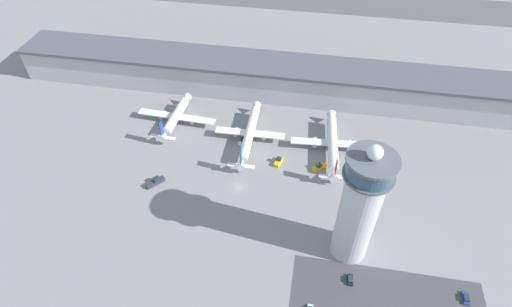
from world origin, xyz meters
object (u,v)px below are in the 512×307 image
at_px(car_maroon_suv, 466,298).
at_px(car_white_wagon, 350,280).
at_px(airplane_gate_alpha, 176,116).
at_px(control_tower, 360,207).
at_px(service_truck_baggage, 155,182).
at_px(service_truck_water, 244,141).
at_px(airplane_gate_bravo, 250,133).
at_px(service_truck_fuel, 278,161).
at_px(airplane_gate_charlie, 333,143).
at_px(service_truck_catering, 320,167).

xyz_separation_m(car_maroon_suv, car_white_wagon, (-37.82, 0.05, 0.03)).
xyz_separation_m(airplane_gate_alpha, car_maroon_suv, (123.06, -71.11, -3.66)).
bearing_deg(control_tower, service_truck_baggage, 167.13).
xyz_separation_m(service_truck_baggage, car_white_wagon, (81.54, -30.97, -0.47)).
height_order(airplane_gate_alpha, car_white_wagon, airplane_gate_alpha).
bearing_deg(service_truck_water, airplane_gate_bravo, 36.72).
height_order(service_truck_fuel, car_white_wagon, service_truck_fuel).
height_order(car_maroon_suv, car_white_wagon, car_white_wagon).
distance_m(airplane_gate_alpha, airplane_gate_charlie, 76.63).
distance_m(control_tower, service_truck_water, 74.09).
bearing_deg(airplane_gate_alpha, service_truck_baggage, -84.73).
xyz_separation_m(airplane_gate_alpha, service_truck_water, (35.39, -8.21, -3.40)).
bearing_deg(service_truck_fuel, airplane_gate_alpha, 160.54).
relative_size(service_truck_fuel, service_truck_water, 0.98).
bearing_deg(airplane_gate_bravo, service_truck_fuel, -39.06).
distance_m(airplane_gate_alpha, service_truck_baggage, 40.38).
bearing_deg(service_truck_catering, airplane_gate_alpha, 165.06).
bearing_deg(service_truck_water, control_tower, -45.84).
relative_size(service_truck_baggage, car_maroon_suv, 1.67).
height_order(service_truck_baggage, car_white_wagon, service_truck_baggage).
xyz_separation_m(service_truck_fuel, car_maroon_suv, (69.68, -52.25, -0.43)).
bearing_deg(car_white_wagon, service_truck_baggage, 159.21).
bearing_deg(control_tower, airplane_gate_charlie, 98.60).
xyz_separation_m(control_tower, car_maroon_suv, (38.84, -12.62, -24.27)).
relative_size(control_tower, service_truck_baggage, 6.65).
height_order(service_truck_fuel, car_maroon_suv, service_truck_fuel).
distance_m(service_truck_fuel, car_maroon_suv, 87.10).
bearing_deg(airplane_gate_bravo, airplane_gate_alpha, 170.54).
distance_m(service_truck_fuel, service_truck_water, 20.90).
bearing_deg(car_maroon_suv, car_white_wagon, 179.92).
relative_size(service_truck_fuel, service_truck_baggage, 0.81).
distance_m(service_truck_baggage, service_truck_water, 44.95).
distance_m(airplane_gate_bravo, service_truck_water, 4.76).
distance_m(car_maroon_suv, car_white_wagon, 37.82).
height_order(airplane_gate_alpha, service_truck_catering, airplane_gate_alpha).
bearing_deg(service_truck_baggage, airplane_gate_alpha, 95.27).
height_order(airplane_gate_charlie, car_maroon_suv, airplane_gate_charlie).
height_order(control_tower, service_truck_fuel, control_tower).
distance_m(control_tower, airplane_gate_bravo, 72.68).
distance_m(airplane_gate_charlie, car_white_wagon, 65.30).
bearing_deg(service_truck_catering, service_truck_water, 163.26).
relative_size(airplane_gate_charlie, car_maroon_suv, 9.52).
relative_size(control_tower, service_truck_water, 8.05).
xyz_separation_m(airplane_gate_bravo, service_truck_fuel, (15.45, -12.54, -3.39)).
xyz_separation_m(airplane_gate_charlie, service_truck_catering, (-4.72, -12.64, -3.23)).
xyz_separation_m(service_truck_catering, service_truck_baggage, (-67.93, -20.98, 0.02)).
distance_m(service_truck_catering, car_white_wagon, 53.70).
bearing_deg(airplane_gate_charlie, airplane_gate_bravo, 179.79).
bearing_deg(airplane_gate_alpha, control_tower, -34.78).
bearing_deg(service_truck_baggage, service_truck_catering, 17.16).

